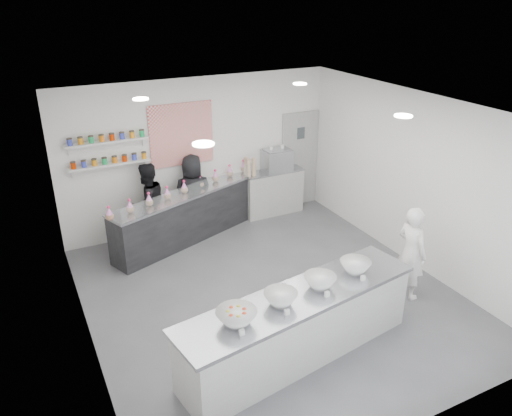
{
  "coord_description": "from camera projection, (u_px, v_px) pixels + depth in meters",
  "views": [
    {
      "loc": [
        -3.23,
        -5.89,
        4.55
      ],
      "look_at": [
        -0.06,
        0.4,
        1.39
      ],
      "focal_mm": 35.0,
      "sensor_mm": 36.0,
      "label": 1
    }
  ],
  "objects": [
    {
      "name": "right_wall",
      "position": [
        413.0,
        180.0,
        8.5
      ],
      "size": [
        0.0,
        6.0,
        6.0
      ],
      "primitive_type": "plane",
      "rotation": [
        1.57,
        0.0,
        -1.57
      ],
      "color": "white",
      "rests_on": "floor"
    },
    {
      "name": "prep_counter",
      "position": [
        299.0,
        326.0,
        6.52
      ],
      "size": [
        3.55,
        1.32,
        0.95
      ],
      "primitive_type": "cube",
      "rotation": [
        0.0,
        0.0,
        0.16
      ],
      "color": "#A6A6A2",
      "rests_on": "floor"
    },
    {
      "name": "label_cards",
      "position": [
        318.0,
        318.0,
        5.85
      ],
      "size": [
        2.01,
        0.04,
        0.07
      ],
      "primitive_type": null,
      "color": "white",
      "rests_on": "prep_counter"
    },
    {
      "name": "preserve_jars",
      "position": [
        108.0,
        149.0,
        8.85
      ],
      "size": [
        1.45,
        0.1,
        0.56
      ],
      "primitive_type": null,
      "color": "#C92E00",
      "rests_on": "jar_shelf_lower"
    },
    {
      "name": "downlight_1",
      "position": [
        403.0,
        116.0,
        6.53
      ],
      "size": [
        0.24,
        0.24,
        0.02
      ],
      "primitive_type": "cylinder",
      "color": "white",
      "rests_on": "ceiling"
    },
    {
      "name": "downlight_3",
      "position": [
        300.0,
        84.0,
        8.65
      ],
      "size": [
        0.24,
        0.24,
        0.02
      ],
      "primitive_type": "cylinder",
      "color": "white",
      "rests_on": "ceiling"
    },
    {
      "name": "espresso_machine",
      "position": [
        277.0,
        160.0,
        10.43
      ],
      "size": [
        0.59,
        0.41,
        0.45
      ],
      "primitive_type": "cube",
      "color": "#93969E",
      "rests_on": "espresso_ledge"
    },
    {
      "name": "woman_prep",
      "position": [
        411.0,
        253.0,
        7.71
      ],
      "size": [
        0.4,
        0.58,
        1.52
      ],
      "primitive_type": "imported",
      "rotation": [
        0.0,
        0.0,
        1.64
      ],
      "color": "white",
      "rests_on": "floor"
    },
    {
      "name": "downlight_0",
      "position": [
        203.0,
        144.0,
        5.38
      ],
      "size": [
        0.24,
        0.24,
        0.02
      ],
      "primitive_type": "cylinder",
      "color": "white",
      "rests_on": "ceiling"
    },
    {
      "name": "cookie_bags",
      "position": [
        184.0,
        187.0,
        9.29
      ],
      "size": [
        3.17,
        1.31,
        0.26
      ],
      "primitive_type": null,
      "rotation": [
        0.0,
        0.0,
        0.36
      ],
      "color": "#FF8DE1",
      "rests_on": "back_bar"
    },
    {
      "name": "jar_shelf_lower",
      "position": [
        110.0,
        164.0,
        8.98
      ],
      "size": [
        1.45,
        0.22,
        0.04
      ],
      "primitive_type": "cube",
      "color": "silver",
      "rests_on": "back_wall"
    },
    {
      "name": "prep_bowls",
      "position": [
        301.0,
        290.0,
        6.29
      ],
      "size": [
        2.43,
        0.89,
        0.17
      ],
      "primitive_type": null,
      "rotation": [
        0.0,
        0.0,
        0.16
      ],
      "color": "white",
      "rests_on": "prep_counter"
    },
    {
      "name": "back_door",
      "position": [
        299.0,
        160.0,
        10.92
      ],
      "size": [
        0.88,
        0.04,
        2.1
      ],
      "primitive_type": "cube",
      "color": "#9C9B99",
      "rests_on": "floor"
    },
    {
      "name": "back_wall",
      "position": [
        199.0,
        154.0,
        9.82
      ],
      "size": [
        5.5,
        0.0,
        5.5
      ],
      "primitive_type": "plane",
      "rotation": [
        1.57,
        0.0,
        0.0
      ],
      "color": "white",
      "rests_on": "floor"
    },
    {
      "name": "ceiling",
      "position": [
        273.0,
        110.0,
        6.76
      ],
      "size": [
        6.0,
        6.0,
        0.0
      ],
      "primitive_type": "plane",
      "rotation": [
        3.14,
        0.0,
        0.0
      ],
      "color": "white",
      "rests_on": "floor"
    },
    {
      "name": "cup_stacks",
      "position": [
        250.0,
        166.0,
        10.19
      ],
      "size": [
        0.24,
        0.24,
        0.37
      ],
      "primitive_type": null,
      "color": "#CAAB8F",
      "rests_on": "espresso_ledge"
    },
    {
      "name": "jar_shelf_upper",
      "position": [
        107.0,
        141.0,
        8.81
      ],
      "size": [
        1.45,
        0.22,
        0.04
      ],
      "primitive_type": "cube",
      "color": "silver",
      "rests_on": "back_wall"
    },
    {
      "name": "left_wall",
      "position": [
        79.0,
        251.0,
        6.24
      ],
      "size": [
        0.0,
        6.0,
        6.0
      ],
      "primitive_type": "plane",
      "rotation": [
        1.57,
        0.0,
        1.57
      ],
      "color": "white",
      "rests_on": "floor"
    },
    {
      "name": "staff_left",
      "position": [
        148.0,
        204.0,
        9.36
      ],
      "size": [
        0.94,
        0.85,
        1.58
      ],
      "primitive_type": "imported",
      "rotation": [
        0.0,
        0.0,
        3.55
      ],
      "color": "black",
      "rests_on": "floor"
    },
    {
      "name": "pattern_panel",
      "position": [
        181.0,
        134.0,
        9.47
      ],
      "size": [
        1.25,
        0.03,
        1.2
      ],
      "primitive_type": "cube",
      "color": "#EA3735",
      "rests_on": "back_wall"
    },
    {
      "name": "staff_right",
      "position": [
        193.0,
        195.0,
        9.73
      ],
      "size": [
        0.88,
        0.67,
        1.61
      ],
      "primitive_type": "imported",
      "rotation": [
        0.0,
        0.0,
        2.92
      ],
      "color": "black",
      "rests_on": "floor"
    },
    {
      "name": "floor",
      "position": [
        270.0,
        295.0,
        7.99
      ],
      "size": [
        6.0,
        6.0,
        0.0
      ],
      "primitive_type": "plane",
      "color": "#515156",
      "rests_on": "ground"
    },
    {
      "name": "espresso_ledge",
      "position": [
        273.0,
        192.0,
        10.69
      ],
      "size": [
        1.31,
        0.42,
        0.97
      ],
      "primitive_type": "cube",
      "color": "#A6A6A2",
      "rests_on": "floor"
    },
    {
      "name": "sneeze_guard",
      "position": [
        194.0,
        190.0,
        9.12
      ],
      "size": [
        2.92,
        1.12,
        0.27
      ],
      "primitive_type": "cube",
      "rotation": [
        0.0,
        0.0,
        0.36
      ],
      "color": "white",
      "rests_on": "back_bar"
    },
    {
      "name": "downlight_2",
      "position": [
        141.0,
        99.0,
        7.5
      ],
      "size": [
        0.24,
        0.24,
        0.02
      ],
      "primitive_type": "cylinder",
      "color": "white",
      "rests_on": "ceiling"
    },
    {
      "name": "back_bar",
      "position": [
        186.0,
        217.0,
        9.55
      ],
      "size": [
        3.16,
        1.66,
        0.98
      ],
      "primitive_type": "cube",
      "rotation": [
        0.0,
        0.0,
        0.36
      ],
      "color": "black",
      "rests_on": "floor"
    }
  ]
}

